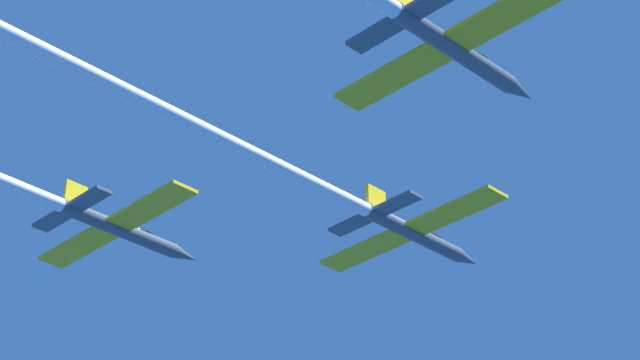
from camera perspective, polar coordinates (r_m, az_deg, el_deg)
jet_lead at (r=100.26m, az=-5.02°, el=2.14°), size 20.95×79.12×3.47m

